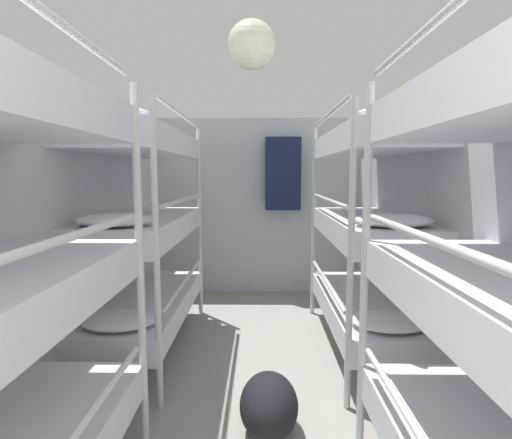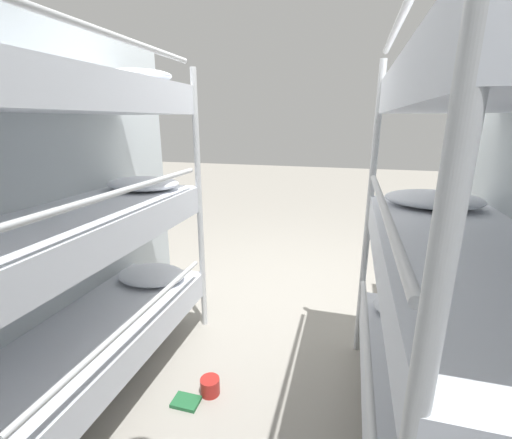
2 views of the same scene
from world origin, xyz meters
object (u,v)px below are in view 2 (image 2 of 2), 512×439
object	(u,v)px
tin_can	(210,386)
floor_book	(186,402)
bunk_stack_left_near	(461,263)
bunk_stack_right_near	(81,226)

from	to	relation	value
tin_can	floor_book	world-z (taller)	tin_can
tin_can	floor_book	xyz separation A→B (m)	(0.11, 0.12, -0.04)
bunk_stack_left_near	tin_can	size ratio (longest dim) A/B	16.79
bunk_stack_left_near	tin_can	world-z (taller)	bunk_stack_left_near
bunk_stack_right_near	floor_book	size ratio (longest dim) A/B	12.72
tin_can	bunk_stack_left_near	bearing A→B (deg)	173.22
bunk_stack_left_near	tin_can	xyz separation A→B (m)	(1.22, -0.15, -1.05)
bunk_stack_left_near	floor_book	size ratio (longest dim) A/B	12.72
bunk_stack_right_near	tin_can	distance (m)	1.25
bunk_stack_left_near	floor_book	xyz separation A→B (m)	(1.34, -0.03, -1.09)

